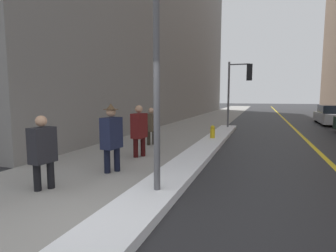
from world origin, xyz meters
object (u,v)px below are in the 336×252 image
lamp_post (156,30)px  pedestrian_nearside (43,149)px  fire_hydrant (212,134)px  pedestrian_trailing (112,135)px  pedestrian_in_glasses (139,129)px  parked_car_silver (333,115)px  traffic_light_near (241,81)px  pedestrian_with_shoulder_bag (151,125)px

lamp_post → pedestrian_nearside: bearing=-170.9°
pedestrian_nearside → fire_hydrant: pedestrian_nearside is taller
fire_hydrant → lamp_post: bearing=-88.9°
pedestrian_trailing → pedestrian_nearside: bearing=-16.5°
pedestrian_trailing → pedestrian_in_glasses: pedestrian_trailing is taller
lamp_post → pedestrian_in_glasses: size_ratio=3.14×
lamp_post → pedestrian_nearside: (-2.30, -0.37, -2.19)m
pedestrian_trailing → pedestrian_in_glasses: size_ratio=1.06×
pedestrian_trailing → parked_car_silver: 17.32m
pedestrian_in_glasses → fire_hydrant: 3.97m
pedestrian_nearside → fire_hydrant: size_ratio=2.16×
traffic_light_near → pedestrian_nearside: 11.92m
pedestrian_with_shoulder_bag → parked_car_silver: size_ratio=0.31×
lamp_post → parked_car_silver: 17.85m
pedestrian_nearside → parked_car_silver: 18.98m
pedestrian_nearside → pedestrian_in_glasses: size_ratio=0.93×
pedestrian_nearside → pedestrian_trailing: size_ratio=0.88×
pedestrian_with_shoulder_bag → parked_car_silver: pedestrian_with_shoulder_bag is taller
traffic_light_near → pedestrian_with_shoulder_bag: (-2.90, -6.03, -1.97)m
pedestrian_nearside → pedestrian_in_glasses: (0.52, 3.32, 0.06)m
traffic_light_near → pedestrian_in_glasses: size_ratio=2.37×
traffic_light_near → pedestrian_in_glasses: traffic_light_near is taller
pedestrian_nearside → lamp_post: bearing=104.6°
pedestrian_in_glasses → parked_car_silver: 15.83m
fire_hydrant → pedestrian_trailing: bearing=-106.3°
pedestrian_nearside → parked_car_silver: pedestrian_nearside is taller
pedestrian_trailing → parked_car_silver: size_ratio=0.36×
traffic_light_near → fire_hydrant: bearing=-104.2°
parked_car_silver → pedestrian_nearside: bearing=154.3°
traffic_light_near → pedestrian_with_shoulder_bag: traffic_light_near is taller
pedestrian_nearside → pedestrian_with_shoulder_bag: bearing=-175.1°
pedestrian_nearside → parked_car_silver: size_ratio=0.32×
pedestrian_in_glasses → fire_hydrant: bearing=160.5°
pedestrian_with_shoulder_bag → fire_hydrant: 2.66m
lamp_post → traffic_light_near: (0.65, 11.02, -0.25)m
pedestrian_trailing → lamp_post: bearing=60.4°
pedestrian_trailing → pedestrian_in_glasses: bearing=-171.3°
pedestrian_nearside → fire_hydrant: bearing=167.9°
traffic_light_near → pedestrian_nearside: traffic_light_near is taller
pedestrian_nearside → parked_car_silver: (8.78, 16.82, -0.21)m
pedestrian_trailing → parked_car_silver: pedestrian_trailing is taller
traffic_light_near → fire_hydrant: traffic_light_near is taller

